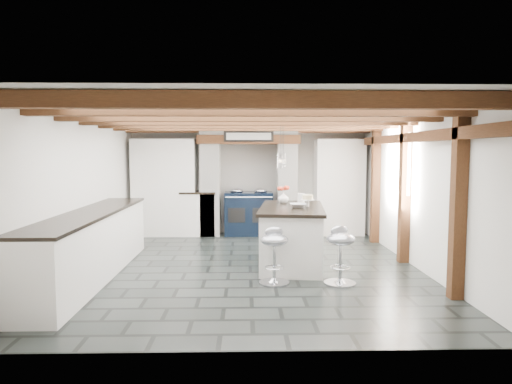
{
  "coord_description": "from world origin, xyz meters",
  "views": [
    {
      "loc": [
        -0.07,
        -6.83,
        1.73
      ],
      "look_at": [
        0.1,
        0.4,
        1.1
      ],
      "focal_mm": 32.0,
      "sensor_mm": 36.0,
      "label": 1
    }
  ],
  "objects_px": {
    "bar_stool_near": "(340,248)",
    "bar_stool_far": "(274,249)",
    "kitchen_island": "(292,235)",
    "range_cooker": "(249,213)"
  },
  "relations": [
    {
      "from": "bar_stool_near",
      "to": "bar_stool_far",
      "type": "xyz_separation_m",
      "value": [
        -0.86,
        0.05,
        -0.01
      ]
    },
    {
      "from": "kitchen_island",
      "to": "range_cooker",
      "type": "bearing_deg",
      "value": 110.5
    },
    {
      "from": "bar_stool_near",
      "to": "range_cooker",
      "type": "bearing_deg",
      "value": 84.77
    },
    {
      "from": "bar_stool_near",
      "to": "bar_stool_far",
      "type": "height_order",
      "value": "bar_stool_near"
    },
    {
      "from": "range_cooker",
      "to": "bar_stool_near",
      "type": "distance_m",
      "value": 3.85
    },
    {
      "from": "range_cooker",
      "to": "bar_stool_near",
      "type": "xyz_separation_m",
      "value": [
        1.17,
        -3.66,
        0.01
      ]
    },
    {
      "from": "range_cooker",
      "to": "bar_stool_far",
      "type": "height_order",
      "value": "range_cooker"
    },
    {
      "from": "kitchen_island",
      "to": "bar_stool_near",
      "type": "distance_m",
      "value": 1.2
    },
    {
      "from": "bar_stool_far",
      "to": "kitchen_island",
      "type": "bearing_deg",
      "value": 57.92
    },
    {
      "from": "kitchen_island",
      "to": "bar_stool_far",
      "type": "height_order",
      "value": "kitchen_island"
    }
  ]
}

